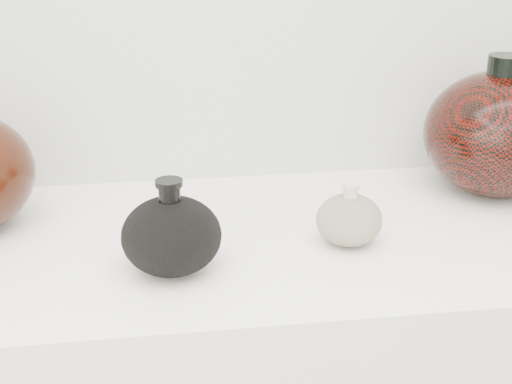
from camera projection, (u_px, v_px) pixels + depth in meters
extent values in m
cube|color=silver|center=(247.00, 244.00, 1.07)|extent=(1.20, 0.50, 0.03)
ellipsoid|color=black|center=(172.00, 236.00, 0.95)|extent=(0.17, 0.17, 0.10)
cylinder|color=black|center=(170.00, 194.00, 0.92)|extent=(0.04, 0.04, 0.03)
cylinder|color=black|center=(169.00, 183.00, 0.92)|extent=(0.04, 0.04, 0.01)
ellipsoid|color=beige|center=(349.00, 220.00, 1.03)|extent=(0.11, 0.11, 0.07)
cylinder|color=beige|center=(351.00, 192.00, 1.02)|extent=(0.02, 0.02, 0.02)
cylinder|color=beige|center=(351.00, 185.00, 1.01)|extent=(0.03, 0.03, 0.01)
ellipsoid|color=black|center=(498.00, 134.00, 1.19)|extent=(0.28, 0.28, 0.21)
cylinder|color=black|center=(507.00, 67.00, 1.15)|extent=(0.07, 0.07, 0.04)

